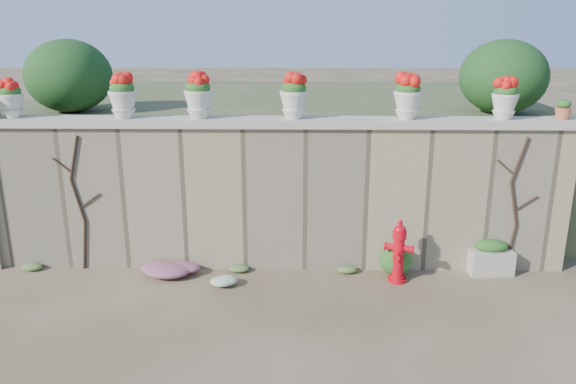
{
  "coord_description": "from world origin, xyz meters",
  "views": [
    {
      "loc": [
        0.32,
        -5.64,
        3.3
      ],
      "look_at": [
        0.18,
        1.4,
        1.2
      ],
      "focal_mm": 35.0,
      "sensor_mm": 36.0,
      "label": 1
    }
  ],
  "objects_px": {
    "terracotta_pot": "(563,110)",
    "fire_hydrant": "(399,251)",
    "planter_box": "(490,257)",
    "urn_pot_0": "(11,99)"
  },
  "relations": [
    {
      "from": "terracotta_pot",
      "to": "fire_hydrant",
      "type": "bearing_deg",
      "value": -165.74
    },
    {
      "from": "planter_box",
      "to": "terracotta_pot",
      "type": "relative_size",
      "value": 2.37
    },
    {
      "from": "fire_hydrant",
      "to": "urn_pot_0",
      "type": "distance_m",
      "value": 5.55
    },
    {
      "from": "planter_box",
      "to": "urn_pot_0",
      "type": "bearing_deg",
      "value": 174.07
    },
    {
      "from": "fire_hydrant",
      "to": "planter_box",
      "type": "relative_size",
      "value": 1.43
    },
    {
      "from": "planter_box",
      "to": "terracotta_pot",
      "type": "xyz_separation_m",
      "value": [
        0.83,
        0.25,
        1.99
      ]
    },
    {
      "from": "fire_hydrant",
      "to": "urn_pot_0",
      "type": "height_order",
      "value": "urn_pot_0"
    },
    {
      "from": "urn_pot_0",
      "to": "terracotta_pot",
      "type": "relative_size",
      "value": 2.02
    },
    {
      "from": "fire_hydrant",
      "to": "terracotta_pot",
      "type": "bearing_deg",
      "value": 33.76
    },
    {
      "from": "planter_box",
      "to": "urn_pot_0",
      "type": "xyz_separation_m",
      "value": [
        -6.49,
        0.25,
        2.13
      ]
    }
  ]
}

